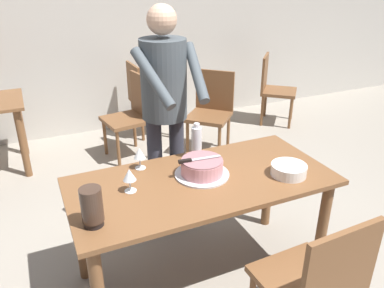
% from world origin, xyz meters
% --- Properties ---
extents(ground_plane, '(14.00, 14.00, 0.00)m').
position_xyz_m(ground_plane, '(0.00, 0.00, 0.00)').
color(ground_plane, gray).
extents(back_wall, '(10.00, 0.12, 2.70)m').
position_xyz_m(back_wall, '(0.00, 2.94, 1.35)').
color(back_wall, '#BCB7AD').
rests_on(back_wall, ground_plane).
extents(main_dining_table, '(1.61, 0.76, 0.75)m').
position_xyz_m(main_dining_table, '(0.00, 0.00, 0.63)').
color(main_dining_table, brown).
rests_on(main_dining_table, ground_plane).
extents(cake_on_platter, '(0.34, 0.34, 0.11)m').
position_xyz_m(cake_on_platter, '(0.02, 0.05, 0.80)').
color(cake_on_platter, silver).
rests_on(cake_on_platter, main_dining_table).
extents(cake_knife, '(0.27, 0.05, 0.02)m').
position_xyz_m(cake_knife, '(-0.05, 0.05, 0.87)').
color(cake_knife, silver).
rests_on(cake_knife, cake_on_platter).
extents(plate_stack, '(0.22, 0.22, 0.07)m').
position_xyz_m(plate_stack, '(0.51, -0.17, 0.79)').
color(plate_stack, white).
rests_on(plate_stack, main_dining_table).
extents(wine_glass_near, '(0.08, 0.08, 0.14)m').
position_xyz_m(wine_glass_near, '(-0.44, 0.05, 0.85)').
color(wine_glass_near, silver).
rests_on(wine_glass_near, main_dining_table).
extents(wine_glass_far, '(0.08, 0.08, 0.14)m').
position_xyz_m(wine_glass_far, '(-0.30, 0.29, 0.85)').
color(wine_glass_far, silver).
rests_on(wine_glass_far, main_dining_table).
extents(water_bottle, '(0.07, 0.07, 0.25)m').
position_xyz_m(water_bottle, '(0.09, 0.28, 0.86)').
color(water_bottle, silver).
rests_on(water_bottle, main_dining_table).
extents(hurricane_lamp, '(0.11, 0.11, 0.21)m').
position_xyz_m(hurricane_lamp, '(-0.69, -0.19, 0.86)').
color(hurricane_lamp, black).
rests_on(hurricane_lamp, main_dining_table).
extents(person_cutting_cake, '(0.47, 0.56, 1.72)m').
position_xyz_m(person_cutting_cake, '(-0.01, 0.59, 1.08)').
color(person_cutting_cake, '#2D2D38').
rests_on(person_cutting_cake, ground_plane).
extents(chair_near_side, '(0.46, 0.46, 0.90)m').
position_xyz_m(chair_near_side, '(0.27, -0.76, 0.49)').
color(chair_near_side, brown).
rests_on(chair_near_side, ground_plane).
extents(background_chair_0, '(0.62, 0.62, 0.90)m').
position_xyz_m(background_chair_0, '(0.95, 1.76, 0.49)').
color(background_chair_0, brown).
rests_on(background_chair_0, ground_plane).
extents(background_chair_1, '(0.62, 0.62, 0.90)m').
position_xyz_m(background_chair_1, '(2.11, 2.21, 0.49)').
color(background_chair_1, brown).
rests_on(background_chair_1, ground_plane).
extents(background_chair_2, '(0.51, 0.51, 0.90)m').
position_xyz_m(background_chair_2, '(0.11, 2.00, 0.49)').
color(background_chair_2, brown).
rests_on(background_chair_2, ground_plane).
extents(background_chair_3, '(0.45, 0.45, 0.90)m').
position_xyz_m(background_chair_3, '(0.42, 2.51, 0.49)').
color(background_chair_3, brown).
rests_on(background_chair_3, ground_plane).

